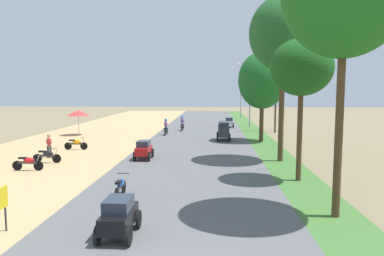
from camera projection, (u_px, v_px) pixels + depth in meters
name	position (u px, v px, depth m)	size (l,w,h in m)	color
parked_motorbike_second	(28.00, 162.00, 20.91)	(1.80, 0.54, 0.94)	black
parked_motorbike_third	(47.00, 155.00, 23.11)	(1.80, 0.54, 0.94)	black
parked_motorbike_fourth	(76.00, 143.00, 28.17)	(1.80, 0.54, 0.94)	black
vendor_umbrella	(78.00, 113.00, 36.92)	(2.20, 2.20, 2.52)	#99999E
pedestrian_on_shoulder	(49.00, 145.00, 24.75)	(0.36, 0.24, 1.62)	#33333D
median_tree_second	(302.00, 68.00, 18.12)	(3.09, 3.09, 7.10)	#4C351E
median_tree_third	(283.00, 34.00, 22.96)	(4.25, 4.25, 10.40)	#4C351E
median_tree_fourth	(262.00, 80.00, 32.15)	(4.19, 4.19, 7.88)	#4C351E
streetlamp_near	(250.00, 90.00, 44.74)	(3.16, 0.20, 7.90)	gray
streetlamp_mid	(241.00, 88.00, 59.40)	(3.16, 0.20, 8.34)	gray
utility_pole_near	(281.00, 86.00, 41.15)	(1.80, 0.20, 9.56)	brown
utility_pole_far	(276.00, 91.00, 39.42)	(1.80, 0.20, 8.59)	brown
car_hatchback_black	(119.00, 215.00, 11.49)	(1.04, 2.00, 1.23)	black
car_hatchback_red	(144.00, 149.00, 24.23)	(1.04, 2.00, 1.23)	red
car_van_charcoal	(223.00, 130.00, 33.17)	(1.19, 2.41, 1.67)	#282D33
car_sedan_silver	(229.00, 122.00, 44.54)	(1.10, 2.26, 1.19)	#B7BCC1
motorbike_ahead_second	(120.00, 186.00, 15.72)	(0.54, 1.80, 0.94)	black
motorbike_ahead_third	(166.00, 127.00, 37.14)	(0.54, 1.80, 1.66)	black
motorbike_ahead_fourth	(182.00, 124.00, 41.06)	(0.54, 1.80, 1.66)	black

